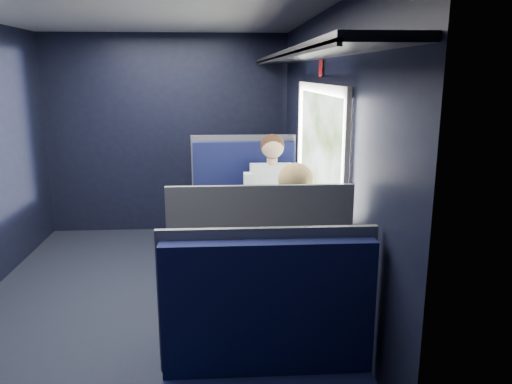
{
  "coord_description": "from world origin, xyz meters",
  "views": [
    {
      "loc": [
        0.65,
        -3.78,
        1.86
      ],
      "look_at": [
        0.9,
        0.0,
        0.95
      ],
      "focal_mm": 35.0,
      "sensor_mm": 36.0,
      "label": 1
    }
  ],
  "objects": [
    {
      "name": "laptop",
      "position": [
        1.38,
        0.06,
        0.81
      ],
      "size": [
        0.29,
        0.36,
        0.25
      ],
      "color": "silver",
      "rests_on": "table"
    },
    {
      "name": "cup",
      "position": [
        1.3,
        0.34,
        0.78
      ],
      "size": [
        0.07,
        0.07,
        0.08
      ],
      "primitive_type": "cylinder",
      "color": "white",
      "rests_on": "table"
    },
    {
      "name": "seat_bay_near",
      "position": [
        0.84,
        0.87,
        0.42
      ],
      "size": [
        1.05,
        0.62,
        1.26
      ],
      "color": "#0D1039",
      "rests_on": "ground"
    },
    {
      "name": "seat_bay_far",
      "position": [
        0.85,
        -0.87,
        0.41
      ],
      "size": [
        1.04,
        0.62,
        1.26
      ],
      "color": "#0D1039",
      "rests_on": "ground"
    },
    {
      "name": "bottle_small",
      "position": [
        1.26,
        0.26,
        0.83
      ],
      "size": [
        0.06,
        0.06,
        0.21
      ],
      "color": "silver",
      "rests_on": "table"
    },
    {
      "name": "table",
      "position": [
        1.03,
        0.0,
        0.66
      ],
      "size": [
        0.62,
        1.0,
        0.74
      ],
      "color": "#54565E",
      "rests_on": "ground"
    },
    {
      "name": "ground",
      "position": [
        0.0,
        0.0,
        -0.01
      ],
      "size": [
        2.8,
        4.2,
        0.01
      ],
      "primitive_type": "cube",
      "color": "black"
    },
    {
      "name": "papers",
      "position": [
        1.08,
        0.0,
        0.74
      ],
      "size": [
        0.69,
        0.88,
        0.01
      ],
      "primitive_type": "cube",
      "rotation": [
        0.0,
        0.0,
        -0.21
      ],
      "color": "white",
      "rests_on": "table"
    },
    {
      "name": "room_shell",
      "position": [
        0.02,
        0.0,
        1.48
      ],
      "size": [
        3.0,
        4.4,
        2.4
      ],
      "color": "black",
      "rests_on": "ground"
    },
    {
      "name": "man",
      "position": [
        1.1,
        0.7,
        0.72
      ],
      "size": [
        0.53,
        0.56,
        1.32
      ],
      "color": "black",
      "rests_on": "ground"
    },
    {
      "name": "seat_row_front",
      "position": [
        0.85,
        1.8,
        0.41
      ],
      "size": [
        1.04,
        0.51,
        1.16
      ],
      "color": "#0D1039",
      "rests_on": "ground"
    },
    {
      "name": "woman",
      "position": [
        1.1,
        -0.71,
        0.73
      ],
      "size": [
        0.53,
        0.56,
        1.32
      ],
      "color": "black",
      "rests_on": "ground"
    }
  ]
}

